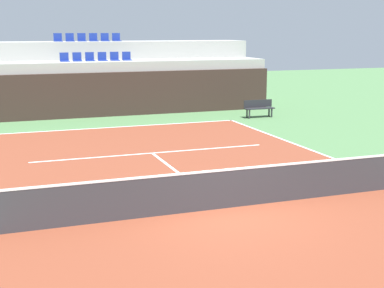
% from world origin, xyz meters
% --- Properties ---
extents(ground_plane, '(80.00, 80.00, 0.00)m').
position_xyz_m(ground_plane, '(0.00, 0.00, 0.00)').
color(ground_plane, '#477042').
extents(court_surface, '(11.00, 24.00, 0.01)m').
position_xyz_m(court_surface, '(0.00, 0.00, 0.01)').
color(court_surface, brown).
rests_on(court_surface, ground_plane).
extents(baseline_far, '(11.00, 0.10, 0.00)m').
position_xyz_m(baseline_far, '(0.00, 11.95, 0.01)').
color(baseline_far, white).
rests_on(baseline_far, court_surface).
extents(service_line_far, '(8.26, 0.10, 0.00)m').
position_xyz_m(service_line_far, '(0.00, 6.40, 0.01)').
color(service_line_far, white).
rests_on(service_line_far, court_surface).
extents(centre_service_line, '(0.10, 6.40, 0.00)m').
position_xyz_m(centre_service_line, '(0.00, 3.20, 0.01)').
color(centre_service_line, white).
rests_on(centre_service_line, court_surface).
extents(back_wall, '(17.79, 0.30, 2.16)m').
position_xyz_m(back_wall, '(0.00, 15.22, 1.08)').
color(back_wall, '#33231E').
rests_on(back_wall, ground_plane).
extents(stands_tier_lower, '(17.79, 2.40, 2.65)m').
position_xyz_m(stands_tier_lower, '(0.00, 16.57, 1.33)').
color(stands_tier_lower, '#9E9E99').
rests_on(stands_tier_lower, ground_plane).
extents(stands_tier_upper, '(17.79, 2.40, 3.58)m').
position_xyz_m(stands_tier_upper, '(0.00, 18.97, 1.79)').
color(stands_tier_upper, '#9E9E99').
rests_on(stands_tier_upper, ground_plane).
extents(seating_row_lower, '(3.62, 0.44, 0.44)m').
position_xyz_m(seating_row_lower, '(-0.00, 16.66, 2.78)').
color(seating_row_lower, navy).
rests_on(seating_row_lower, stands_tier_lower).
extents(seating_row_upper, '(3.62, 0.44, 0.44)m').
position_xyz_m(seating_row_upper, '(-0.00, 19.06, 3.71)').
color(seating_row_upper, navy).
rests_on(seating_row_upper, stands_tier_upper).
extents(tennis_net, '(11.08, 0.08, 1.07)m').
position_xyz_m(tennis_net, '(0.00, 0.00, 0.51)').
color(tennis_net, black).
rests_on(tennis_net, court_surface).
extents(player_bench, '(1.50, 0.40, 0.85)m').
position_xyz_m(player_bench, '(7.10, 12.38, 0.51)').
color(player_bench, '#232328').
rests_on(player_bench, ground_plane).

